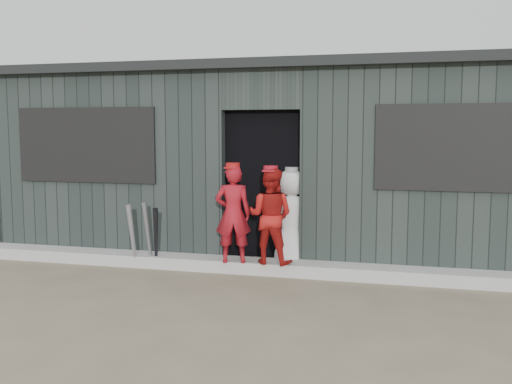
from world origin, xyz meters
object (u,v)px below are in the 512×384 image
(bat_right, at_px, (156,238))
(player_red_right, at_px, (270,216))
(bat_mid, at_px, (148,235))
(player_grey_back, at_px, (291,219))
(dugout, at_px, (284,161))
(bat_left, at_px, (132,236))
(player_red_left, at_px, (233,214))

(bat_right, xyz_separation_m, player_red_right, (1.47, 0.04, 0.33))
(bat_mid, relative_size, player_grey_back, 0.68)
(player_red_right, bearing_deg, dugout, -76.19)
(dugout, bearing_deg, bat_left, -129.59)
(bat_mid, distance_m, player_red_right, 1.61)
(bat_mid, distance_m, dugout, 2.44)
(bat_left, bearing_deg, player_red_right, 3.20)
(bat_left, distance_m, bat_right, 0.30)
(player_grey_back, bearing_deg, bat_right, -8.37)
(bat_mid, relative_size, player_red_right, 0.74)
(bat_left, relative_size, bat_mid, 0.97)
(player_red_left, xyz_separation_m, player_grey_back, (0.62, 0.49, -0.11))
(player_red_left, bearing_deg, dugout, -111.26)
(bat_left, height_order, player_red_left, player_red_left)
(dugout, bearing_deg, player_red_right, -83.58)
(bat_left, xyz_separation_m, bat_mid, (0.19, 0.07, 0.01))
(bat_right, relative_size, player_red_right, 0.70)
(bat_mid, bearing_deg, player_grey_back, 14.74)
(bat_right, height_order, dugout, dugout)
(bat_left, bearing_deg, bat_right, 11.18)
(player_grey_back, bearing_deg, player_red_right, 43.62)
(bat_right, height_order, player_red_right, player_red_right)
(bat_mid, xyz_separation_m, player_grey_back, (1.75, 0.46, 0.20))
(bat_mid, height_order, dugout, dugout)
(bat_mid, xyz_separation_m, player_red_right, (1.58, 0.03, 0.30))
(player_grey_back, bearing_deg, bat_mid, -9.54)
(player_red_left, height_order, player_red_right, player_red_left)
(player_grey_back, bearing_deg, dugout, -98.88)
(player_grey_back, bearing_deg, player_red_left, 13.74)
(player_red_right, bearing_deg, bat_left, 10.59)
(bat_mid, bearing_deg, player_red_right, 1.19)
(bat_right, bearing_deg, bat_left, -168.82)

